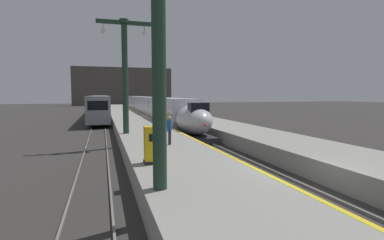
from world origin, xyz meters
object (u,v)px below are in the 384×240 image
at_px(passenger_near_edge, 169,119).
at_px(ticket_machine_yellow, 153,146).
at_px(highspeed_train_main, 150,107).
at_px(station_column_mid, 125,65).
at_px(rolling_suitcase, 159,127).
at_px(regional_train_adjacent, 99,105).
at_px(passenger_mid_platform, 170,128).

distance_m(passenger_near_edge, ticket_machine_yellow, 11.01).
bearing_deg(highspeed_train_main, passenger_near_edge, -95.54).
height_order(station_column_mid, rolling_suitcase, station_column_mid).
height_order(regional_train_adjacent, passenger_mid_platform, regional_train_adjacent).
distance_m(rolling_suitcase, ticket_machine_yellow, 11.43).
bearing_deg(ticket_machine_yellow, regional_train_adjacent, 93.57).
distance_m(regional_train_adjacent, ticket_machine_yellow, 40.92).
relative_size(highspeed_train_main, rolling_suitcase, 57.19).
bearing_deg(regional_train_adjacent, station_column_mid, -85.89).
bearing_deg(rolling_suitcase, regional_train_adjacent, 99.49).
bearing_deg(station_column_mid, ticket_machine_yellow, -88.04).
distance_m(regional_train_adjacent, rolling_suitcase, 30.09).
height_order(highspeed_train_main, ticket_machine_yellow, highspeed_train_main).
height_order(regional_train_adjacent, station_column_mid, station_column_mid).
height_order(highspeed_train_main, passenger_mid_platform, highspeed_train_main).
height_order(station_column_mid, passenger_near_edge, station_column_mid).
xyz_separation_m(highspeed_train_main, station_column_mid, (-5.90, -25.96, 4.26)).
relative_size(highspeed_train_main, station_column_mid, 6.59).
bearing_deg(rolling_suitcase, highspeed_train_main, 82.84).
distance_m(passenger_near_edge, passenger_mid_platform, 6.37).
xyz_separation_m(passenger_near_edge, passenger_mid_platform, (-1.34, -6.23, 0.00)).
distance_m(highspeed_train_main, ticket_machine_yellow, 36.63).
bearing_deg(passenger_near_edge, highspeed_train_main, 84.46).
relative_size(regional_train_adjacent, passenger_mid_platform, 21.66).
distance_m(passenger_mid_platform, ticket_machine_yellow, 4.68).
bearing_deg(passenger_mid_platform, highspeed_train_main, 83.16).
relative_size(passenger_near_edge, rolling_suitcase, 1.72).
bearing_deg(regional_train_adjacent, passenger_near_edge, -79.49).
relative_size(passenger_near_edge, passenger_mid_platform, 1.00).
bearing_deg(passenger_near_edge, station_column_mid, -174.66).
bearing_deg(rolling_suitcase, ticket_machine_yellow, -102.16).
bearing_deg(highspeed_train_main, rolling_suitcase, -97.16).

